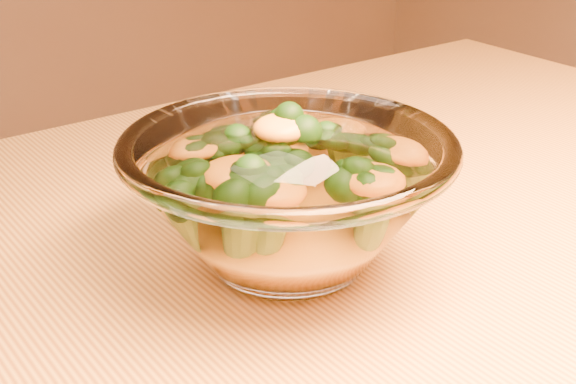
{
  "coord_description": "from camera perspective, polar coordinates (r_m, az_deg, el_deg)",
  "views": [
    {
      "loc": [
        -0.3,
        -0.38,
        1.04
      ],
      "look_at": [
        -0.0,
        0.02,
        0.81
      ],
      "focal_mm": 50.0,
      "sensor_mm": 36.0,
      "label": 1
    }
  ],
  "objects": [
    {
      "name": "glass_bowl",
      "position": [
        0.56,
        0.0,
        -0.47
      ],
      "size": [
        0.23,
        0.23,
        0.1
      ],
      "color": "white",
      "rests_on": "table"
    },
    {
      "name": "cheese_sauce",
      "position": [
        0.57,
        0.0,
        -2.46
      ],
      "size": [
        0.12,
        0.12,
        0.03
      ],
      "primitive_type": "ellipsoid",
      "color": "orange",
      "rests_on": "glass_bowl"
    },
    {
      "name": "broccoli_heap",
      "position": [
        0.55,
        -0.59,
        1.06
      ],
      "size": [
        0.17,
        0.15,
        0.08
      ],
      "color": "black",
      "rests_on": "cheese_sauce"
    }
  ]
}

